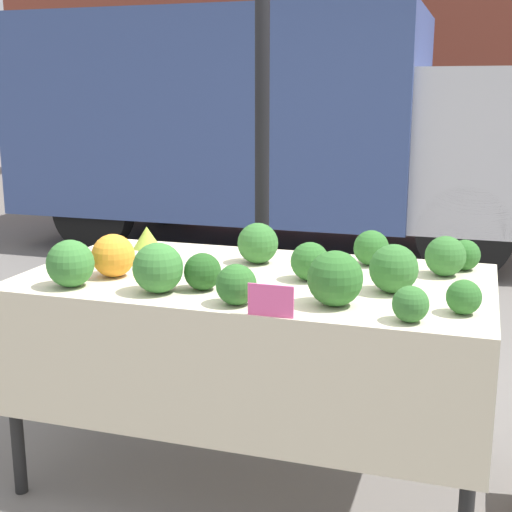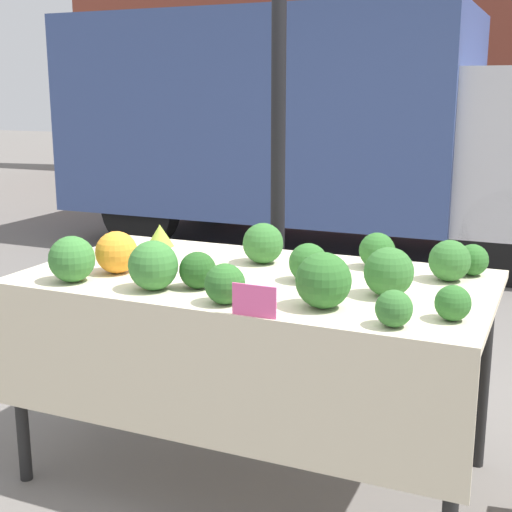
% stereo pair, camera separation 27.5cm
% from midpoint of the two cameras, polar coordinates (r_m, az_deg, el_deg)
% --- Properties ---
extents(ground_plane, '(40.00, 40.00, 0.00)m').
position_cam_midpoint_polar(ground_plane, '(3.10, -2.66, -16.91)').
color(ground_plane, slate).
extents(tent_pole, '(0.07, 0.07, 2.67)m').
position_cam_midpoint_polar(tent_pole, '(3.44, -1.83, 9.52)').
color(tent_pole, black).
rests_on(tent_pole, ground_plane).
extents(parked_truck, '(5.09, 2.02, 2.27)m').
position_cam_midpoint_polar(parked_truck, '(7.21, -0.40, 10.68)').
color(parked_truck, '#384C84').
rests_on(parked_truck, ground_plane).
extents(market_table, '(1.80, 0.97, 0.84)m').
position_cam_midpoint_polar(market_table, '(2.74, -3.32, -3.99)').
color(market_table, beige).
rests_on(market_table, ground_plane).
extents(orange_cauliflower, '(0.17, 0.17, 0.17)m').
position_cam_midpoint_polar(orange_cauliflower, '(2.83, -14.11, 0.00)').
color(orange_cauliflower, orange).
rests_on(orange_cauliflower, market_table).
extents(romanesco_head, '(0.13, 0.13, 0.10)m').
position_cam_midpoint_polar(romanesco_head, '(3.31, -11.10, 1.44)').
color(romanesco_head, '#93B238').
rests_on(romanesco_head, market_table).
extents(broccoli_head_0, '(0.14, 0.14, 0.14)m').
position_cam_midpoint_polar(broccoli_head_0, '(2.58, -7.35, -1.29)').
color(broccoli_head_0, '#23511E').
rests_on(broccoli_head_0, market_table).
extents(broccoli_head_1, '(0.18, 0.18, 0.18)m').
position_cam_midpoint_polar(broccoli_head_1, '(2.72, -17.47, -0.62)').
color(broccoli_head_1, '#387533').
rests_on(broccoli_head_1, market_table).
extents(broccoli_head_2, '(0.14, 0.14, 0.14)m').
position_cam_midpoint_polar(broccoli_head_2, '(2.39, -4.89, -2.34)').
color(broccoli_head_2, '#2D6628').
rests_on(broccoli_head_2, market_table).
extents(broccoli_head_3, '(0.12, 0.12, 0.12)m').
position_cam_midpoint_polar(broccoli_head_3, '(2.93, 13.82, 0.05)').
color(broccoli_head_3, '#2D6628').
rests_on(broccoli_head_3, market_table).
extents(broccoli_head_4, '(0.11, 0.11, 0.11)m').
position_cam_midpoint_polar(broccoli_head_4, '(2.35, 13.11, -3.27)').
color(broccoli_head_4, '#2D6628').
rests_on(broccoli_head_4, market_table).
extents(broccoli_head_5, '(0.19, 0.19, 0.19)m').
position_cam_midpoint_polar(broccoli_head_5, '(2.37, 3.06, -1.86)').
color(broccoli_head_5, '#2D6628').
rests_on(broccoli_head_5, market_table).
extents(broccoli_head_6, '(0.12, 0.12, 0.12)m').
position_cam_midpoint_polar(broccoli_head_6, '(2.24, 8.84, -3.88)').
color(broccoli_head_6, '#336B2D').
rests_on(broccoli_head_6, market_table).
extents(broccoli_head_7, '(0.18, 0.18, 0.18)m').
position_cam_midpoint_polar(broccoli_head_7, '(2.55, 7.95, -1.05)').
color(broccoli_head_7, '#336B2D').
rests_on(broccoli_head_7, market_table).
extents(broccoli_head_8, '(0.16, 0.16, 0.16)m').
position_cam_midpoint_polar(broccoli_head_8, '(2.82, 12.25, -0.04)').
color(broccoli_head_8, '#336B2D').
rests_on(broccoli_head_8, market_table).
extents(broccoli_head_9, '(0.15, 0.15, 0.15)m').
position_cam_midpoint_polar(broccoli_head_9, '(2.69, 1.44, -0.47)').
color(broccoli_head_9, '#2D6628').
rests_on(broccoli_head_9, market_table).
extents(broccoli_head_10, '(0.15, 0.15, 0.15)m').
position_cam_midpoint_polar(broccoli_head_10, '(2.95, 6.58, 0.62)').
color(broccoli_head_10, '#2D6628').
rests_on(broccoli_head_10, market_table).
extents(broccoli_head_11, '(0.17, 0.17, 0.17)m').
position_cam_midpoint_polar(broccoli_head_11, '(2.96, -2.52, 1.00)').
color(broccoli_head_11, '#336B2D').
rests_on(broccoli_head_11, market_table).
extents(broccoli_head_12, '(0.18, 0.18, 0.18)m').
position_cam_midpoint_polar(broccoli_head_12, '(2.57, -10.91, -0.98)').
color(broccoli_head_12, '#387533').
rests_on(broccoli_head_12, market_table).
extents(price_sign, '(0.15, 0.01, 0.11)m').
position_cam_midpoint_polar(price_sign, '(2.27, -2.30, -3.64)').
color(price_sign, '#F45B9E').
rests_on(price_sign, market_table).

